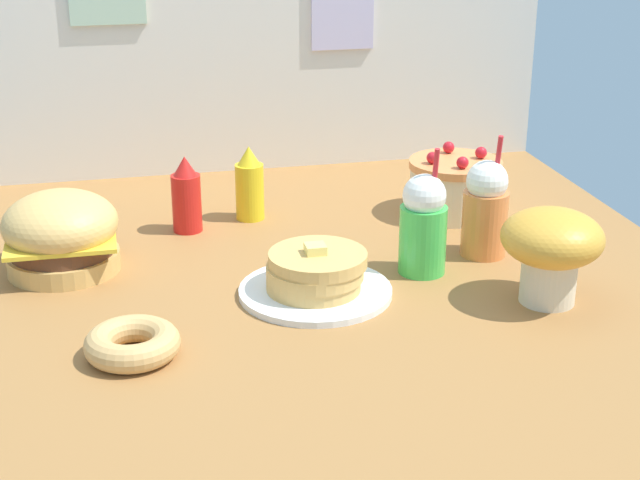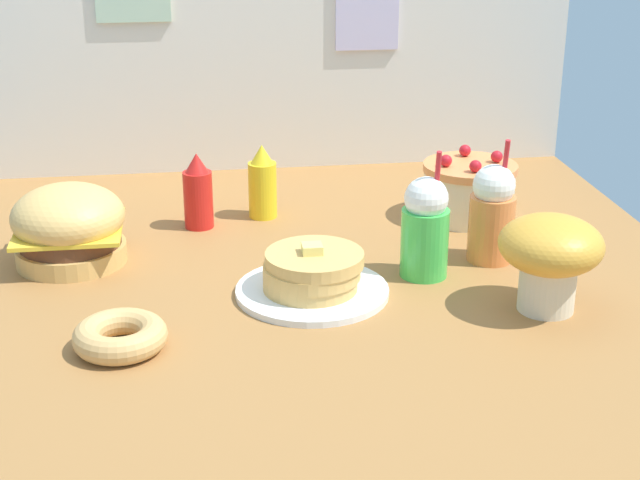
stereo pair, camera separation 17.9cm
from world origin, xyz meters
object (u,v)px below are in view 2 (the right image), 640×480
mustard_bottle (262,184)px  burger (69,226)px  layer_cake (469,190)px  mushroom_stool (550,253)px  ketchup_bottle (198,193)px  pancake_stack (312,277)px  cream_soda_cup (425,227)px  donut_pink_glaze (120,335)px  orange_float_cup (492,214)px

mustard_bottle → burger: bearing=-152.2°
layer_cake → mushroom_stool: (0.01, -0.62, 0.06)m
ketchup_bottle → layer_cake: bearing=-2.2°
pancake_stack → mushroom_stool: mushroom_stool is taller
burger → cream_soda_cup: (0.88, -0.20, 0.03)m
cream_soda_cup → donut_pink_glaze: cream_soda_cup is taller
pancake_stack → cream_soda_cup: bearing=15.5°
pancake_stack → orange_float_cup: 0.51m
mustard_bottle → cream_soda_cup: (0.36, -0.48, 0.03)m
layer_cake → cream_soda_cup: 0.45m
pancake_stack → orange_float_cup: orange_float_cup is taller
mustard_bottle → donut_pink_glaze: mustard_bottle is taller
ketchup_bottle → mushroom_stool: size_ratio=0.91×
layer_cake → ketchup_bottle: ketchup_bottle is taller
ketchup_bottle → mustard_bottle: size_ratio=1.00×
layer_cake → mustard_bottle: size_ratio=1.25×
cream_soda_cup → orange_float_cup: 0.21m
burger → mushroom_stool: bearing=-21.6°
burger → ketchup_bottle: (0.33, 0.21, 0.00)m
cream_soda_cup → donut_pink_glaze: size_ratio=1.61×
pancake_stack → mustard_bottle: (-0.07, 0.56, 0.05)m
burger → orange_float_cup: size_ratio=0.88×
donut_pink_glaze → mushroom_stool: size_ratio=0.85×
layer_cake → orange_float_cup: orange_float_cup is taller
burger → pancake_stack: 0.66m
orange_float_cup → pancake_stack: bearing=-162.6°
cream_soda_cup → ketchup_bottle: bearing=142.7°
pancake_stack → cream_soda_cup: size_ratio=1.13×
pancake_stack → cream_soda_cup: 0.31m
ketchup_bottle → donut_pink_glaze: (-0.18, -0.71, -0.07)m
layer_cake → ketchup_bottle: size_ratio=1.25×
pancake_stack → layer_cake: size_ratio=1.36×
pancake_stack → mustard_bottle: mustard_bottle is taller
burger → donut_pink_glaze: (0.15, -0.50, -0.07)m
burger → layer_cake: size_ratio=1.06×
ketchup_bottle → orange_float_cup: orange_float_cup is taller
burger → layer_cake: (1.11, 0.18, -0.01)m
pancake_stack → ketchup_bottle: bearing=117.3°
layer_cake → ketchup_bottle: (-0.77, 0.03, 0.02)m
pancake_stack → orange_float_cup: (0.48, 0.15, 0.08)m
donut_pink_glaze → layer_cake: bearing=35.6°
ketchup_bottle → donut_pink_glaze: 0.74m
pancake_stack → donut_pink_glaze: pancake_stack is taller
layer_cake → ketchup_bottle: bearing=177.8°
orange_float_cup → mushroom_stool: 0.31m
orange_float_cup → donut_pink_glaze: orange_float_cup is taller
mustard_bottle → orange_float_cup: (0.56, -0.41, 0.03)m
ketchup_bottle → mustard_bottle: bearing=17.8°
cream_soda_cup → layer_cake: bearing=59.6°
cream_soda_cup → donut_pink_glaze: bearing=-157.8°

